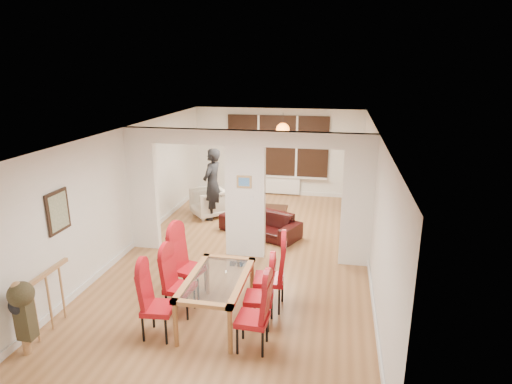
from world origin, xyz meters
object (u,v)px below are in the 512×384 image
(dining_chair_la, at_px, (158,303))
(television, at_px, (344,201))
(dining_chair_ra, at_px, (252,314))
(sofa, at_px, (260,223))
(dining_chair_lc, at_px, (190,264))
(bottle, at_px, (262,201))
(dining_chair_rc, at_px, (269,274))
(dining_table, at_px, (217,299))
(coffee_table, at_px, (267,211))
(bowl, at_px, (261,205))
(dining_chair_lb, at_px, (180,283))
(person, at_px, (212,184))
(armchair, at_px, (209,203))
(dining_chair_rb, at_px, (259,293))

(dining_chair_la, xyz_separation_m, television, (2.63, 6.31, -0.29))
(dining_chair_ra, bearing_deg, sofa, 101.69)
(dining_chair_lc, distance_m, bottle, 4.26)
(dining_chair_rc, distance_m, bottle, 4.41)
(dining_table, height_order, coffee_table, dining_table)
(bowl, bearing_deg, sofa, -80.79)
(dining_chair_ra, bearing_deg, coffee_table, 100.18)
(sofa, bearing_deg, dining_chair_lb, -75.12)
(sofa, bearing_deg, dining_chair_lc, -77.18)
(dining_chair_lb, distance_m, bowl, 4.90)
(dining_chair_ra, height_order, sofa, dining_chair_ra)
(dining_chair_la, distance_m, dining_chair_ra, 1.38)
(dining_chair_ra, height_order, person, person)
(person, distance_m, television, 3.63)
(bottle, relative_size, bowl, 1.54)
(dining_chair_lb, distance_m, dining_chair_ra, 1.44)
(dining_chair_lb, height_order, television, dining_chair_lb)
(dining_chair_lc, height_order, person, person)
(sofa, relative_size, coffee_table, 1.79)
(dining_table, bearing_deg, dining_chair_ra, -40.23)
(dining_chair_lc, distance_m, television, 5.76)
(armchair, bearing_deg, dining_chair_la, -31.38)
(bowl, bearing_deg, dining_chair_la, -95.08)
(dining_chair_lb, bearing_deg, dining_chair_la, -91.10)
(dining_chair_la, bearing_deg, dining_chair_rc, 31.30)
(dining_chair_la, bearing_deg, television, 61.82)
(dining_chair_ra, relative_size, sofa, 0.56)
(dining_chair_ra, bearing_deg, dining_chair_lb, 156.19)
(dining_chair_rc, distance_m, armchair, 4.64)
(bowl, bearing_deg, dining_chair_rb, -79.99)
(dining_chair_la, xyz_separation_m, dining_chair_lc, (0.07, 1.16, 0.05))
(dining_table, height_order, person, person)
(dining_chair_rc, height_order, sofa, dining_chair_rc)
(armchair, relative_size, person, 0.44)
(dining_chair_lb, xyz_separation_m, dining_chair_rc, (1.34, 0.45, 0.07))
(dining_chair_rb, xyz_separation_m, person, (-2.02, 4.38, 0.39))
(armchair, bearing_deg, coffee_table, 61.85)
(sofa, height_order, coffee_table, sofa)
(person, bearing_deg, bottle, 122.65)
(dining_chair_lc, xyz_separation_m, coffee_table, (0.58, 4.29, -0.47))
(armchair, height_order, coffee_table, armchair)
(dining_chair_lc, xyz_separation_m, dining_chair_rb, (1.29, -0.60, -0.06))
(dining_chair_rc, distance_m, person, 4.41)
(dining_table, xyz_separation_m, dining_chair_ra, (0.66, -0.56, 0.17))
(dining_chair_rb, distance_m, television, 5.90)
(dining_chair_lc, bearing_deg, dining_chair_rc, 10.69)
(dining_chair_rb, height_order, television, dining_chair_rb)
(dining_chair_rb, distance_m, bowl, 5.03)
(dining_table, distance_m, dining_chair_lc, 0.92)
(dining_chair_lc, bearing_deg, television, 77.86)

